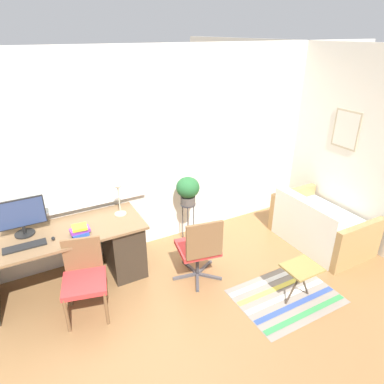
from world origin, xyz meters
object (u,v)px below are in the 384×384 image
object	(u,v)px
keyboard	(25,246)
desk_lamp	(119,196)
monitor	(21,216)
desk_chair_wooden	(84,277)
potted_plant	(188,189)
couch_loveseat	(320,227)
plant_stand	(188,209)
book_stack	(80,231)
mouse	(53,238)
office_chair_swivel	(200,248)
folding_stool	(302,270)

from	to	relation	value
keyboard	desk_lamp	bearing A→B (deg)	10.72
monitor	desk_chair_wooden	xyz separation A→B (m)	(0.47, -0.69, -0.52)
desk_lamp	potted_plant	bearing A→B (deg)	4.50
couch_loveseat	plant_stand	xyz separation A→B (m)	(-1.65, 0.95, 0.26)
book_stack	desk_chair_wooden	bearing A→B (deg)	-102.08
book_stack	desk_chair_wooden	xyz separation A→B (m)	(-0.08, -0.38, -0.34)
monitor	mouse	size ratio (longest dim) A/B	8.13
plant_stand	office_chair_swivel	bearing A→B (deg)	-108.66
office_chair_swivel	folding_stool	xyz separation A→B (m)	(0.83, -0.85, -0.05)
mouse	book_stack	distance (m)	0.29
keyboard	desk_chair_wooden	world-z (taller)	desk_chair_wooden
keyboard	office_chair_swivel	xyz separation A→B (m)	(1.83, -0.54, -0.30)
mouse	couch_loveseat	bearing A→B (deg)	-10.82
monitor	desk_chair_wooden	bearing A→B (deg)	-55.83
potted_plant	folding_stool	size ratio (longest dim) A/B	0.86
desk_chair_wooden	couch_loveseat	xyz separation A→B (m)	(3.27, -0.25, -0.19)
book_stack	office_chair_swivel	xyz separation A→B (m)	(1.26, -0.50, -0.35)
desk_chair_wooden	couch_loveseat	bearing A→B (deg)	9.68
mouse	book_stack	world-z (taller)	book_stack
couch_loveseat	potted_plant	size ratio (longest dim) A/B	3.30
office_chair_swivel	potted_plant	world-z (taller)	potted_plant
keyboard	book_stack	xyz separation A→B (m)	(0.57, -0.03, 0.04)
desk_chair_wooden	desk_lamp	bearing A→B (deg)	58.70
desk_lamp	office_chair_swivel	bearing A→B (deg)	-46.16
potted_plant	monitor	bearing A→B (deg)	-179.69
office_chair_swivel	book_stack	bearing A→B (deg)	-11.33
desk_lamp	folding_stool	distance (m)	2.30
book_stack	plant_stand	size ratio (longest dim) A/B	0.35
keyboard	potted_plant	bearing A→B (deg)	7.81
monitor	desk_lamp	xyz separation A→B (m)	(1.09, -0.07, 0.03)
desk_chair_wooden	couch_loveseat	distance (m)	3.29
keyboard	folding_stool	size ratio (longest dim) A/B	0.94
folding_stool	plant_stand	bearing A→B (deg)	108.12
plant_stand	potted_plant	size ratio (longest dim) A/B	1.57
desk_lamp	couch_loveseat	distance (m)	2.88
office_chair_swivel	plant_stand	xyz separation A→B (m)	(0.28, 0.82, 0.07)
mouse	potted_plant	world-z (taller)	potted_plant
desk_chair_wooden	folding_stool	xyz separation A→B (m)	(2.17, -0.98, -0.05)
mouse	desk_lamp	size ratio (longest dim) A/B	0.15
desk_lamp	mouse	bearing A→B (deg)	-166.19
desk_lamp	desk_chair_wooden	world-z (taller)	desk_lamp
keyboard	folding_stool	xyz separation A→B (m)	(2.66, -1.39, -0.35)
mouse	plant_stand	xyz separation A→B (m)	(1.82, 0.28, -0.24)
mouse	office_chair_swivel	xyz separation A→B (m)	(1.55, -0.54, -0.31)
monitor	mouse	xyz separation A→B (m)	(0.26, -0.27, -0.21)
office_chair_swivel	couch_loveseat	world-z (taller)	office_chair_swivel
keyboard	folding_stool	world-z (taller)	keyboard
desk_lamp	monitor	bearing A→B (deg)	176.48
keyboard	office_chair_swivel	bearing A→B (deg)	-16.27
office_chair_swivel	potted_plant	xyz separation A→B (m)	(0.28, 0.82, 0.39)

